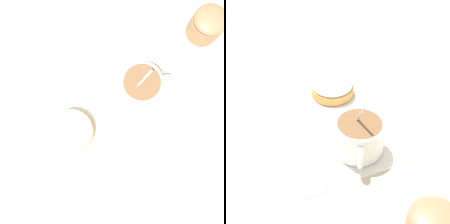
{
  "view_description": "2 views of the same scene",
  "coord_description": "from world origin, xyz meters",
  "views": [
    {
      "loc": [
        0.04,
        0.06,
        0.54
      ],
      "look_at": [
        -0.0,
        0.01,
        0.03
      ],
      "focal_mm": 42.0,
      "sensor_mm": 36.0,
      "label": 1
    },
    {
      "loc": [
        -0.39,
        0.2,
        0.39
      ],
      "look_at": [
        -0.01,
        0.02,
        0.03
      ],
      "focal_mm": 50.0,
      "sensor_mm": 36.0,
      "label": 2
    }
  ],
  "objects": [
    {
      "name": "paper_napkin",
      "position": [
        0.0,
        0.0,
        0.0
      ],
      "size": [
        0.29,
        0.28,
        0.0
      ],
      "color": "white",
      "rests_on": "ground_plane"
    },
    {
      "name": "sugar_bowl",
      "position": [
        -0.26,
        0.01,
        0.04
      ],
      "size": [
        0.07,
        0.07,
        0.07
      ],
      "color": "#99704C",
      "rests_on": "ground_plane"
    },
    {
      "name": "frosted_pastry",
      "position": [
        0.08,
        -0.01,
        0.02
      ],
      "size": [
        0.09,
        0.09,
        0.04
      ],
      "color": "#D19347",
      "rests_on": "paper_napkin"
    },
    {
      "name": "coffee_cup",
      "position": [
        -0.08,
        0.01,
        0.03
      ],
      "size": [
        0.1,
        0.08,
        0.1
      ],
      "color": "white",
      "rests_on": "paper_napkin"
    },
    {
      "name": "ground_plane",
      "position": [
        0.0,
        0.0,
        0.0
      ],
      "size": [
        3.0,
        3.0,
        0.0
      ],
      "primitive_type": "plane",
      "color": "#C6B793"
    }
  ]
}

